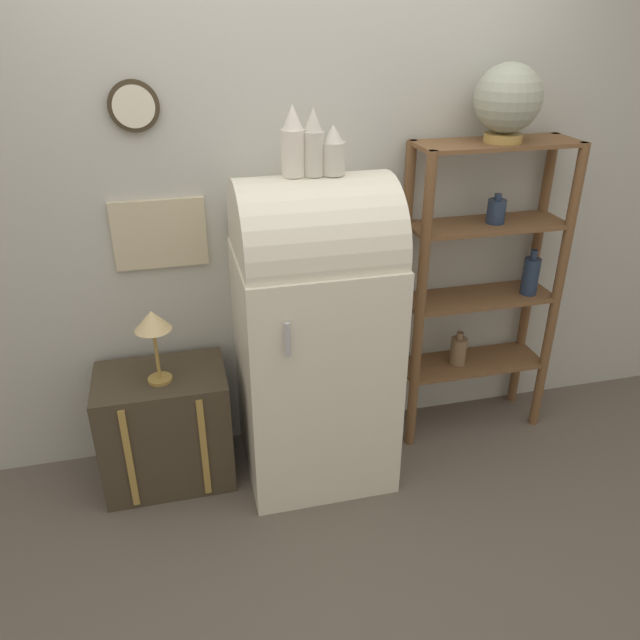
% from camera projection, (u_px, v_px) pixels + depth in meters
% --- Properties ---
extents(ground_plane, '(12.00, 12.00, 0.00)m').
position_uv_depth(ground_plane, '(326.00, 492.00, 3.03)').
color(ground_plane, '#60564C').
extents(wall_back, '(7.00, 0.09, 2.70)m').
position_uv_depth(wall_back, '(296.00, 188.00, 2.92)').
color(wall_back, '#B7B7AD').
rests_on(wall_back, ground_plane).
extents(refrigerator, '(0.69, 0.67, 1.49)m').
position_uv_depth(refrigerator, '(314.00, 329.00, 2.88)').
color(refrigerator, silver).
rests_on(refrigerator, ground_plane).
extents(suitcase_trunk, '(0.60, 0.42, 0.59)m').
position_uv_depth(suitcase_trunk, '(166.00, 427.00, 3.01)').
color(suitcase_trunk, '#423828').
rests_on(suitcase_trunk, ground_plane).
extents(shelf_unit, '(0.80, 0.29, 1.56)m').
position_uv_depth(shelf_unit, '(482.00, 279.00, 3.17)').
color(shelf_unit, brown).
rests_on(shelf_unit, ground_plane).
extents(globe, '(0.30, 0.30, 0.34)m').
position_uv_depth(globe, '(508.00, 100.00, 2.76)').
color(globe, '#AD8942').
rests_on(globe, shelf_unit).
extents(vase_left, '(0.10, 0.10, 0.28)m').
position_uv_depth(vase_left, '(293.00, 143.00, 2.49)').
color(vase_left, silver).
rests_on(vase_left, refrigerator).
extents(vase_center, '(0.09, 0.09, 0.27)m').
position_uv_depth(vase_center, '(312.00, 144.00, 2.50)').
color(vase_center, beige).
rests_on(vase_center, refrigerator).
extents(vase_right, '(0.10, 0.10, 0.20)m').
position_uv_depth(vase_right, '(333.00, 152.00, 2.53)').
color(vase_right, beige).
rests_on(vase_right, refrigerator).
extents(desk_lamp, '(0.16, 0.16, 0.35)m').
position_uv_depth(desk_lamp, '(153.00, 326.00, 2.71)').
color(desk_lamp, '#AD8942').
rests_on(desk_lamp, suitcase_trunk).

